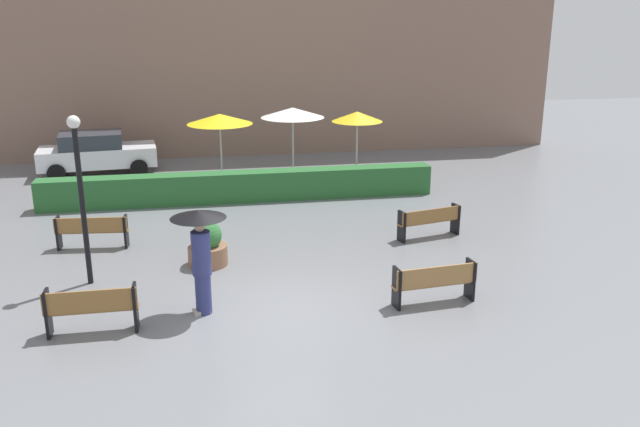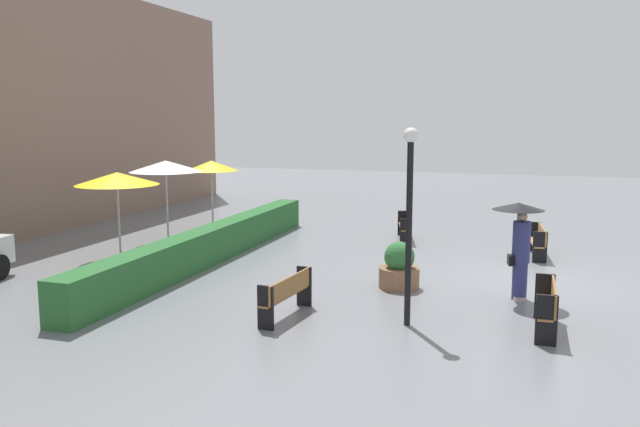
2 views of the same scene
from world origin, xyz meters
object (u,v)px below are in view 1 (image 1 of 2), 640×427
at_px(bench_far_right, 430,220).
at_px(lamp_post, 80,183).
at_px(bench_near_right, 435,281).
at_px(planter_pot, 207,246).
at_px(parked_car, 96,152).
at_px(bench_near_left, 91,307).
at_px(patio_umbrella_yellow_far, 357,117).
at_px(bench_far_left, 92,230).
at_px(patio_umbrella_yellow, 220,119).
at_px(pedestrian_with_umbrella, 200,244).
at_px(patio_umbrella_white, 293,113).

distance_m(bench_far_right, lamp_post, 8.87).
bearing_deg(bench_near_right, planter_pot, 145.74).
bearing_deg(parked_car, bench_near_left, -83.06).
bearing_deg(patio_umbrella_yellow_far, parked_car, 164.62).
distance_m(bench_far_left, lamp_post, 2.98).
distance_m(bench_far_left, patio_umbrella_yellow, 7.52).
relative_size(bench_near_right, parked_car, 0.42).
height_order(bench_near_right, patio_umbrella_yellow, patio_umbrella_yellow).
height_order(planter_pot, parked_car, parked_car).
bearing_deg(patio_umbrella_yellow_far, pedestrian_with_umbrella, -118.75).
xyz_separation_m(planter_pot, patio_umbrella_yellow_far, (5.49, 7.64, 1.81)).
xyz_separation_m(patio_umbrella_yellow, parked_car, (-4.54, 2.15, -1.45)).
bearing_deg(bench_far_right, lamp_post, -169.44).
distance_m(bench_near_left, bench_far_left, 4.96).
xyz_separation_m(bench_near_left, patio_umbrella_yellow, (2.90, 11.29, 1.73)).
height_order(bench_near_left, lamp_post, lamp_post).
height_order(bench_far_right, bench_far_left, bench_far_left).
distance_m(lamp_post, patio_umbrella_yellow, 9.34).
xyz_separation_m(bench_far_left, pedestrian_with_umbrella, (2.74, -4.34, 0.94)).
xyz_separation_m(bench_far_right, parked_car, (-9.76, 9.29, 0.32)).
height_order(bench_far_left, planter_pot, planter_pot).
bearing_deg(bench_far_left, pedestrian_with_umbrella, -57.74).
distance_m(patio_umbrella_white, parked_car, 7.59).
relative_size(bench_near_left, parked_car, 0.39).
relative_size(lamp_post, patio_umbrella_yellow_far, 1.54).
xyz_separation_m(bench_near_right, planter_pot, (-4.59, 3.12, -0.04)).
bearing_deg(planter_pot, pedestrian_with_umbrella, -93.28).
bearing_deg(lamp_post, bench_near_left, -80.86).
bearing_deg(patio_umbrella_yellow, bench_far_right, -53.82).
bearing_deg(parked_car, bench_near_right, -57.67).
height_order(bench_near_right, patio_umbrella_yellow_far, patio_umbrella_yellow_far).
distance_m(bench_far_right, bench_near_right, 4.26).
bearing_deg(parked_car, bench_far_right, -43.58).
bearing_deg(patio_umbrella_yellow, patio_umbrella_white, 0.17).
relative_size(bench_far_right, pedestrian_with_umbrella, 0.86).
relative_size(bench_far_right, parked_car, 0.42).
bearing_deg(planter_pot, parked_car, 110.68).
xyz_separation_m(bench_far_left, planter_pot, (2.89, -1.69, -0.04)).
bearing_deg(parked_car, pedestrian_with_umbrella, -73.93).
bearing_deg(pedestrian_with_umbrella, patio_umbrella_yellow, 85.54).
xyz_separation_m(pedestrian_with_umbrella, patio_umbrella_yellow_far, (5.64, 10.29, 0.82)).
distance_m(patio_umbrella_yellow, patio_umbrella_yellow_far, 4.83).
bearing_deg(patio_umbrella_yellow_far, bench_far_left, -144.61).
bearing_deg(patio_umbrella_yellow, parked_car, 154.68).
height_order(bench_far_left, bench_near_right, bench_near_right).
relative_size(bench_far_right, planter_pot, 1.67).
bearing_deg(bench_far_left, patio_umbrella_yellow_far, 35.39).
height_order(patio_umbrella_yellow, parked_car, patio_umbrella_yellow).
bearing_deg(bench_near_left, patio_umbrella_yellow, 75.58).
bearing_deg(lamp_post, patio_umbrella_yellow, 69.22).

